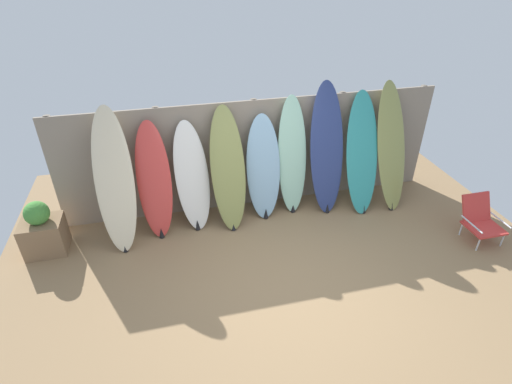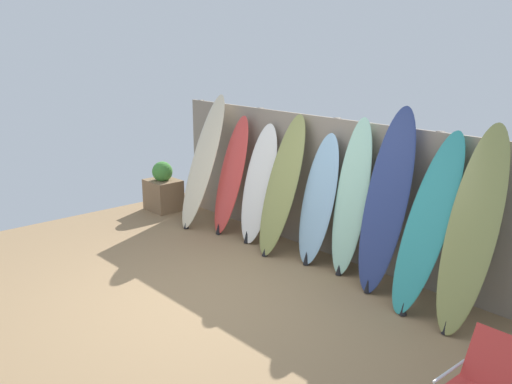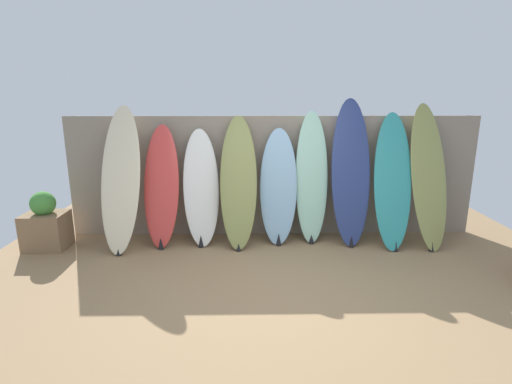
% 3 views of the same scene
% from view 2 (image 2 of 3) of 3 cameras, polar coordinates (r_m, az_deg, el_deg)
% --- Properties ---
extents(ground, '(7.68, 7.68, 0.00)m').
position_cam_2_polar(ground, '(6.41, -4.67, -10.44)').
color(ground, '#8E704C').
extents(fence_back, '(6.08, 0.11, 1.80)m').
position_cam_2_polar(fence_back, '(7.40, 7.71, 0.41)').
color(fence_back, gray).
rests_on(fence_back, ground).
extents(surfboard_cream_0, '(0.55, 0.81, 1.97)m').
position_cam_2_polar(surfboard_cream_0, '(8.56, -5.33, 3.00)').
color(surfboard_cream_0, beige).
rests_on(surfboard_cream_0, ground).
extents(surfboard_red_1, '(0.50, 0.60, 1.70)m').
position_cam_2_polar(surfboard_red_1, '(8.25, -2.51, 1.64)').
color(surfboard_red_1, '#D13D38').
rests_on(surfboard_red_1, ground).
extents(surfboard_white_2, '(0.57, 0.60, 1.64)m').
position_cam_2_polar(surfboard_white_2, '(7.88, 0.27, 0.72)').
color(surfboard_white_2, white).
rests_on(surfboard_white_2, ground).
extents(surfboard_olive_3, '(0.52, 0.71, 1.82)m').
position_cam_2_polar(surfboard_olive_3, '(7.43, 2.61, 0.63)').
color(surfboard_olive_3, olive).
rests_on(surfboard_olive_3, ground).
extents(surfboard_skyblue_4, '(0.56, 0.49, 1.64)m').
position_cam_2_polar(surfboard_skyblue_4, '(7.13, 6.23, -0.87)').
color(surfboard_skyblue_4, '#8CB7D6').
rests_on(surfboard_skyblue_4, ground).
extents(surfboard_seafoam_5, '(0.46, 0.43, 1.88)m').
position_cam_2_polar(surfboard_seafoam_5, '(6.83, 9.51, -0.63)').
color(surfboard_seafoam_5, '#9ED6BC').
rests_on(surfboard_seafoam_5, ground).
extents(surfboard_navy_6, '(0.55, 0.61, 2.06)m').
position_cam_2_polar(surfboard_navy_6, '(6.44, 12.88, -0.96)').
color(surfboard_navy_6, navy).
rests_on(surfboard_navy_6, ground).
extents(surfboard_teal_7, '(0.61, 0.84, 1.87)m').
position_cam_2_polar(surfboard_teal_7, '(6.10, 16.77, -3.09)').
color(surfboard_teal_7, teal).
rests_on(surfboard_teal_7, ground).
extents(surfboard_olive_8, '(0.55, 0.81, 1.99)m').
position_cam_2_polar(surfboard_olive_8, '(5.84, 20.80, -3.62)').
color(surfboard_olive_8, olive).
rests_on(surfboard_olive_8, ground).
extents(beach_chair, '(0.50, 0.57, 0.64)m').
position_cam_2_polar(beach_chair, '(4.72, 22.10, -17.13)').
color(beach_chair, silver).
rests_on(beach_chair, ground).
extents(planter_box, '(0.55, 0.46, 0.82)m').
position_cam_2_polar(planter_box, '(9.55, -9.27, 0.23)').
color(planter_box, '#846647').
rests_on(planter_box, ground).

